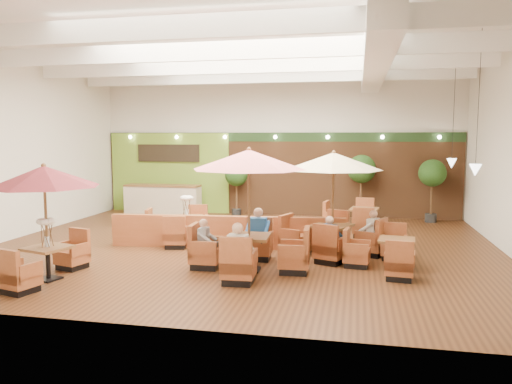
% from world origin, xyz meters
% --- Properties ---
extents(room, '(14.04, 14.00, 5.52)m').
position_xyz_m(room, '(0.25, 1.22, 3.63)').
color(room, '#381E0F').
rests_on(room, ground).
extents(service_counter, '(3.00, 0.75, 1.18)m').
position_xyz_m(service_counter, '(-4.40, 5.10, 0.58)').
color(service_counter, beige).
rests_on(service_counter, ground).
extents(booth_divider, '(6.49, 0.78, 0.90)m').
position_xyz_m(booth_divider, '(-0.38, -0.22, 0.45)').
color(booth_divider, brown).
rests_on(booth_divider, ground).
extents(table_0, '(2.32, 2.58, 2.52)m').
position_xyz_m(table_0, '(-3.37, -3.94, 1.91)').
color(table_0, brown).
rests_on(table_0, ground).
extents(table_1, '(2.79, 2.79, 2.84)m').
position_xyz_m(table_1, '(0.71, -2.34, 1.91)').
color(table_1, brown).
rests_on(table_1, ground).
extents(table_2, '(2.84, 2.84, 2.72)m').
position_xyz_m(table_2, '(2.51, -0.32, 1.85)').
color(table_2, brown).
rests_on(table_2, ground).
extents(table_3, '(1.77, 2.57, 1.51)m').
position_xyz_m(table_3, '(-2.01, 0.46, 0.45)').
color(table_3, brown).
rests_on(table_3, ground).
extents(table_4, '(1.68, 2.46, 0.90)m').
position_xyz_m(table_4, '(3.79, -1.53, 0.34)').
color(table_4, brown).
rests_on(table_4, ground).
extents(table_5, '(1.82, 2.65, 0.96)m').
position_xyz_m(table_5, '(3.08, 3.02, 0.36)').
color(table_5, brown).
rests_on(table_5, ground).
extents(topiary_0, '(0.88, 0.88, 2.04)m').
position_xyz_m(topiary_0, '(-1.45, 5.30, 1.52)').
color(topiary_0, black).
rests_on(topiary_0, ground).
extents(topiary_1, '(1.04, 1.04, 2.41)m').
position_xyz_m(topiary_1, '(3.27, 5.30, 1.79)').
color(topiary_1, black).
rests_on(topiary_1, ground).
extents(topiary_2, '(0.97, 0.97, 2.26)m').
position_xyz_m(topiary_2, '(5.75, 5.30, 1.69)').
color(topiary_2, black).
rests_on(topiary_2, ground).
extents(diner_0, '(0.41, 0.33, 0.84)m').
position_xyz_m(diner_0, '(0.71, -3.38, 0.78)').
color(diner_0, white).
rests_on(diner_0, ground).
extents(diner_1, '(0.41, 0.32, 0.84)m').
position_xyz_m(diner_1, '(0.71, -1.30, 0.77)').
color(diner_1, '#24579C').
rests_on(diner_1, ground).
extents(diner_2, '(0.27, 0.34, 0.71)m').
position_xyz_m(diner_2, '(-0.33, -2.34, 0.72)').
color(diner_2, gray).
rests_on(diner_2, ground).
extents(diner_3, '(0.40, 0.38, 0.71)m').
position_xyz_m(diner_3, '(2.51, -1.31, 0.73)').
color(diner_3, '#24579C').
rests_on(diner_3, ground).
extents(diner_4, '(0.40, 0.42, 0.74)m').
position_xyz_m(diner_4, '(3.51, -0.32, 0.74)').
color(diner_4, white).
rests_on(diner_4, ground).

